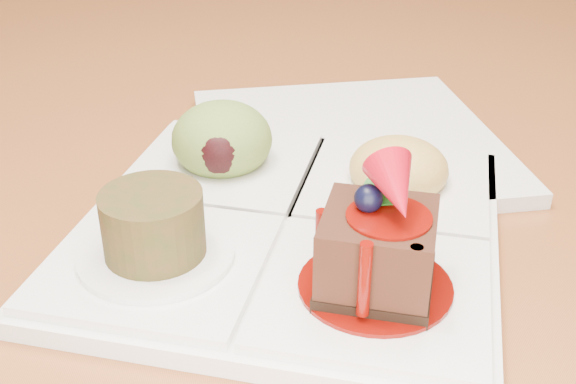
{
  "coord_description": "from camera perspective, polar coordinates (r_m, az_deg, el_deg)",
  "views": [
    {
      "loc": [
        0.05,
        -0.83,
        1.01
      ],
      "look_at": [
        0.06,
        -0.43,
        0.79
      ],
      "focal_mm": 45.0,
      "sensor_mm": 36.0,
      "label": 1
    }
  ],
  "objects": [
    {
      "name": "dining_table",
      "position": [
        0.89,
        -3.78,
        7.99
      ],
      "size": [
        1.0,
        1.8,
        0.75
      ],
      "color": "brown",
      "rests_on": "ground"
    },
    {
      "name": "sampler_plate",
      "position": [
        0.47,
        -0.09,
        -1.27
      ],
      "size": [
        0.32,
        0.32,
        0.1
      ],
      "rotation": [
        0.0,
        0.0,
        -0.24
      ],
      "color": "silver",
      "rests_on": "dining_table"
    },
    {
      "name": "second_plate",
      "position": [
        0.59,
        4.72,
        3.96
      ],
      "size": [
        0.27,
        0.27,
        0.01
      ],
      "primitive_type": "cube",
      "rotation": [
        0.0,
        0.0,
        0.16
      ],
      "color": "silver",
      "rests_on": "dining_table"
    }
  ]
}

